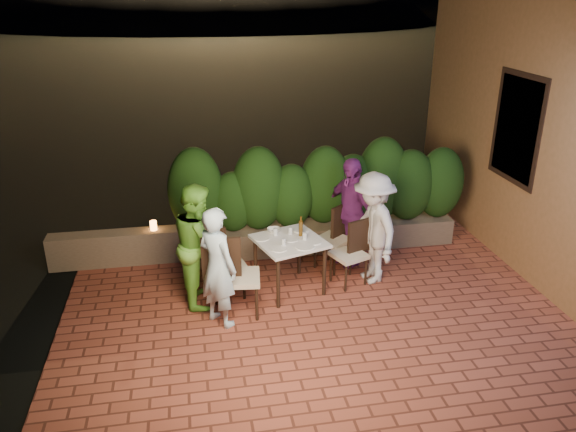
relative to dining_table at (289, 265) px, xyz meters
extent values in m
plane|color=black|center=(0.55, -1.06, -0.40)|extent=(400.00, 400.00, 0.00)
cube|color=brown|center=(0.55, -0.56, -0.45)|extent=(7.00, 6.00, 0.15)
cube|color=#9E6D3E|center=(4.15, 0.94, 2.12)|extent=(1.60, 5.00, 5.00)
cube|color=black|center=(3.37, 0.44, 1.62)|extent=(0.08, 1.00, 1.40)
cube|color=black|center=(3.36, 0.44, 1.62)|extent=(0.06, 1.15, 1.55)
cube|color=brown|center=(0.75, 1.24, -0.17)|extent=(4.20, 0.55, 0.40)
cube|color=brown|center=(-2.25, 1.24, -0.12)|extent=(2.20, 0.30, 0.50)
ellipsoid|color=black|center=(2.55, 58.94, -4.38)|extent=(52.00, 40.00, 22.00)
cylinder|color=white|center=(-0.18, -0.26, 0.38)|extent=(0.21, 0.21, 0.01)
cylinder|color=white|center=(-0.36, 0.11, 0.38)|extent=(0.23, 0.23, 0.01)
cylinder|color=white|center=(0.30, -0.13, 0.38)|extent=(0.20, 0.20, 0.01)
cylinder|color=white|center=(0.21, 0.28, 0.38)|extent=(0.22, 0.22, 0.01)
cylinder|color=white|center=(0.02, 0.01, 0.38)|extent=(0.20, 0.20, 0.01)
cylinder|color=white|center=(0.15, -0.25, 0.38)|extent=(0.25, 0.25, 0.01)
cylinder|color=silver|center=(-0.11, -0.16, 0.42)|extent=(0.06, 0.06, 0.10)
cylinder|color=silver|center=(-0.16, 0.18, 0.43)|extent=(0.06, 0.06, 0.10)
cylinder|color=silver|center=(0.20, -0.03, 0.42)|extent=(0.06, 0.06, 0.10)
cylinder|color=silver|center=(0.05, 0.18, 0.42)|extent=(0.06, 0.06, 0.10)
imported|color=white|center=(-0.16, 0.30, 0.40)|extent=(0.18, 0.18, 0.04)
imported|color=#BDE2F3|center=(-0.99, -0.63, 0.39)|extent=(0.64, 0.66, 1.52)
imported|color=#76CE40|center=(-1.18, -0.04, 0.43)|extent=(0.66, 0.82, 1.61)
imported|color=silver|center=(1.18, 0.08, 0.42)|extent=(0.76, 1.11, 1.58)
imported|color=#7E2A80|center=(1.02, 0.65, 0.44)|extent=(0.78, 1.03, 1.63)
cylinder|color=orange|center=(-1.82, 1.24, 0.20)|extent=(0.10, 0.10, 0.14)
camera|label=1|loc=(-1.23, -6.62, 3.51)|focal=35.00mm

